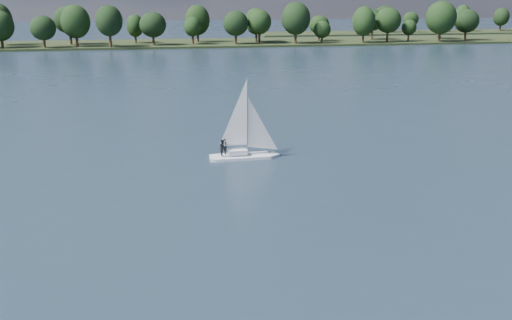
# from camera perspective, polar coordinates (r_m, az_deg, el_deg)

# --- Properties ---
(ground) EXTENTS (700.00, 700.00, 0.00)m
(ground) POSITION_cam_1_polar(r_m,az_deg,el_deg) (113.37, -9.10, 6.91)
(ground) COLOR #233342
(ground) RESTS_ON ground
(far_shore) EXTENTS (660.00, 40.00, 1.50)m
(far_shore) POSITION_cam_1_polar(r_m,az_deg,el_deg) (224.66, -10.21, 11.28)
(far_shore) COLOR black
(far_shore) RESTS_ON ground
(far_shore_back) EXTENTS (220.00, 30.00, 1.40)m
(far_shore_back) POSITION_cam_1_polar(r_m,az_deg,el_deg) (317.81, 20.50, 11.86)
(far_shore_back) COLOR black
(far_shore_back) RESTS_ON ground
(sailboat) EXTENTS (7.26, 2.19, 9.49)m
(sailboat) POSITION_cam_1_polar(r_m,az_deg,el_deg) (63.43, -1.54, 2.44)
(sailboat) COLOR white
(sailboat) RESTS_ON ground
(treeline) EXTENTS (562.62, 74.60, 18.10)m
(treeline) POSITION_cam_1_polar(r_m,az_deg,el_deg) (220.12, -11.31, 13.24)
(treeline) COLOR black
(treeline) RESTS_ON ground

